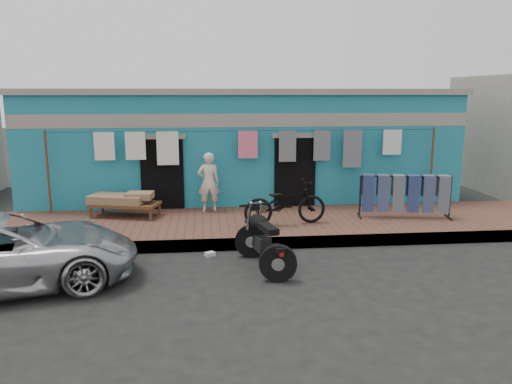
% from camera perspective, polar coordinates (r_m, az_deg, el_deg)
% --- Properties ---
extents(ground, '(80.00, 80.00, 0.00)m').
position_cam_1_polar(ground, '(9.19, 1.29, -9.52)').
color(ground, black).
rests_on(ground, ground).
extents(sidewalk, '(28.00, 3.00, 0.25)m').
position_cam_1_polar(sidewalk, '(11.99, -0.49, -3.87)').
color(sidewalk, brown).
rests_on(sidewalk, ground).
extents(curb, '(28.00, 0.10, 0.25)m').
position_cam_1_polar(curb, '(10.61, 0.25, -5.91)').
color(curb, gray).
rests_on(curb, ground).
extents(building, '(12.20, 5.20, 3.36)m').
position_cam_1_polar(building, '(15.63, -1.89, 5.52)').
color(building, teal).
rests_on(building, ground).
extents(clothesline, '(10.06, 0.06, 2.10)m').
position_cam_1_polar(clothesline, '(12.91, -0.42, 4.78)').
color(clothesline, brown).
rests_on(clothesline, sidewalk).
extents(seated_person, '(0.59, 0.43, 1.53)m').
position_cam_1_polar(seated_person, '(12.78, -5.44, 1.13)').
color(seated_person, beige).
rests_on(seated_person, sidewalk).
extents(bicycle, '(2.02, 0.97, 1.25)m').
position_cam_1_polar(bicycle, '(11.49, 3.36, -0.70)').
color(bicycle, black).
rests_on(bicycle, sidewalk).
extents(motorcycle, '(1.46, 2.07, 1.15)m').
position_cam_1_polar(motorcycle, '(9.37, 0.91, -5.41)').
color(motorcycle, black).
rests_on(motorcycle, ground).
extents(charpoy, '(2.14, 1.68, 0.58)m').
position_cam_1_polar(charpoy, '(12.72, -14.72, -1.43)').
color(charpoy, brown).
rests_on(charpoy, sidewalk).
extents(jeans_rack, '(2.42, 1.21, 1.09)m').
position_cam_1_polar(jeans_rack, '(12.67, 16.65, -0.41)').
color(jeans_rack, black).
rests_on(jeans_rack, sidewalk).
extents(litter_a, '(0.24, 0.22, 0.08)m').
position_cam_1_polar(litter_a, '(10.25, -5.27, -7.09)').
color(litter_a, silver).
rests_on(litter_a, ground).
extents(litter_b, '(0.20, 0.19, 0.08)m').
position_cam_1_polar(litter_b, '(10.30, 0.49, -6.94)').
color(litter_b, silver).
rests_on(litter_b, ground).
extents(litter_c, '(0.19, 0.23, 0.08)m').
position_cam_1_polar(litter_c, '(9.98, 1.57, -7.54)').
color(litter_c, silver).
rests_on(litter_c, ground).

